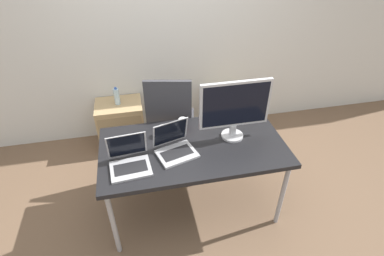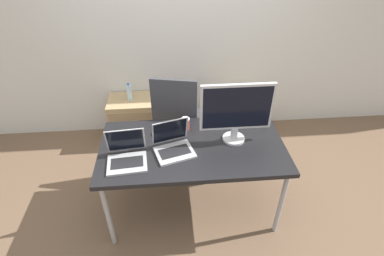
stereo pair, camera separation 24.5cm
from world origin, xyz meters
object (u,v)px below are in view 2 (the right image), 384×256
at_px(water_bottle, 129,92).
at_px(monitor, 236,111).
at_px(coffee_cup_white, 166,129).
at_px(office_chair, 179,129).
at_px(laptop_right, 127,155).
at_px(coffee_cup_brown, 185,124).
at_px(laptop_left, 173,145).
at_px(cabinet_right, 238,114).
at_px(cabinet_left, 133,119).

distance_m(water_bottle, monitor, 1.53).
height_order(water_bottle, coffee_cup_white, coffee_cup_white).
bearing_deg(office_chair, monitor, -54.70).
relative_size(water_bottle, laptop_right, 0.66).
relative_size(coffee_cup_white, coffee_cup_brown, 0.79).
relative_size(laptop_left, coffee_cup_brown, 3.08).
relative_size(office_chair, monitor, 1.89).
distance_m(cabinet_right, monitor, 1.38).
distance_m(office_chair, cabinet_right, 0.91).
bearing_deg(coffee_cup_white, water_bottle, 113.44).
height_order(cabinet_right, coffee_cup_white, coffee_cup_white).
xyz_separation_m(monitor, coffee_cup_brown, (-0.40, 0.19, -0.23)).
distance_m(office_chair, laptop_left, 0.82).
relative_size(office_chair, coffee_cup_white, 12.30).
xyz_separation_m(cabinet_right, water_bottle, (-1.30, 0.00, 0.37)).
bearing_deg(coffee_cup_brown, cabinet_right, 52.06).
xyz_separation_m(water_bottle, coffee_cup_white, (0.42, -0.96, 0.15)).
height_order(laptop_right, coffee_cup_white, laptop_right).
height_order(cabinet_left, coffee_cup_white, coffee_cup_white).
distance_m(laptop_left, coffee_cup_white, 0.24).
distance_m(water_bottle, laptop_left, 1.30).
height_order(cabinet_left, laptop_left, laptop_left).
xyz_separation_m(cabinet_right, monitor, (-0.31, -1.10, 0.76)).
relative_size(cabinet_left, laptop_left, 1.55).
xyz_separation_m(laptop_right, coffee_cup_white, (0.31, 0.33, -0.01)).
bearing_deg(laptop_right, coffee_cup_white, 47.18).
height_order(laptop_left, coffee_cup_white, laptop_left).
xyz_separation_m(water_bottle, laptop_right, (0.11, -1.29, 0.15)).
xyz_separation_m(cabinet_right, coffee_cup_brown, (-0.71, -0.91, 0.53)).
height_order(office_chair, coffee_cup_brown, office_chair).
bearing_deg(coffee_cup_brown, office_chair, 96.19).
xyz_separation_m(water_bottle, laptop_left, (0.47, -1.20, 0.15)).
bearing_deg(water_bottle, laptop_right, -85.31).
xyz_separation_m(laptop_left, coffee_cup_white, (-0.06, 0.24, -0.01)).
relative_size(cabinet_right, laptop_left, 1.55).
bearing_deg(cabinet_left, office_chair, -40.63).
distance_m(water_bottle, laptop_right, 1.31).
relative_size(office_chair, coffee_cup_brown, 9.65).
bearing_deg(cabinet_left, coffee_cup_white, -66.52).
bearing_deg(laptop_left, laptop_right, -165.14).
bearing_deg(laptop_left, cabinet_right, 55.13).
bearing_deg(cabinet_right, coffee_cup_white, -132.85).
relative_size(office_chair, water_bottle, 5.31).
distance_m(monitor, coffee_cup_brown, 0.50).
bearing_deg(coffee_cup_brown, cabinet_left, 122.89).
xyz_separation_m(water_bottle, coffee_cup_brown, (0.59, -0.92, 0.16)).
height_order(cabinet_left, laptop_right, laptop_right).
bearing_deg(monitor, coffee_cup_brown, 155.12).
height_order(cabinet_right, monitor, monitor).
bearing_deg(coffee_cup_brown, laptop_left, -113.15).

